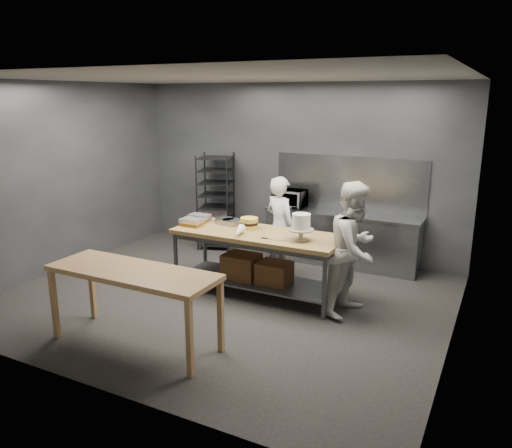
{
  "coord_description": "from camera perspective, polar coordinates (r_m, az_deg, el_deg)",
  "views": [
    {
      "loc": [
        3.39,
        -5.63,
        2.77
      ],
      "look_at": [
        0.35,
        0.31,
        1.05
      ],
      "focal_mm": 35.0,
      "sensor_mm": 36.0,
      "label": 1
    }
  ],
  "objects": [
    {
      "name": "chef_behind",
      "position": [
        7.73,
        2.78,
        -0.37
      ],
      "size": [
        0.68,
        0.58,
        1.59
      ],
      "primitive_type": "imported",
      "rotation": [
        0.0,
        0.0,
        2.74
      ],
      "color": "white",
      "rests_on": "ground"
    },
    {
      "name": "ground",
      "position": [
        7.14,
        -3.66,
        -8.43
      ],
      "size": [
        6.0,
        6.0,
        0.0
      ],
      "primitive_type": "plane",
      "color": "black",
      "rests_on": "ground"
    },
    {
      "name": "cake_pans",
      "position": [
        7.5,
        -4.16,
        0.41
      ],
      "size": [
        0.8,
        0.32,
        0.07
      ],
      "color": "gray",
      "rests_on": "work_table"
    },
    {
      "name": "microwave",
      "position": [
        8.67,
        3.88,
        2.97
      ],
      "size": [
        0.54,
        0.37,
        0.3
      ],
      "primitive_type": "imported",
      "color": "black",
      "rests_on": "back_counter"
    },
    {
      "name": "splashback_panel",
      "position": [
        8.58,
        10.58,
        4.66
      ],
      "size": [
        2.6,
        0.02,
        0.9
      ],
      "primitive_type": "cube",
      "color": "slate",
      "rests_on": "back_counter"
    },
    {
      "name": "layer_cake",
      "position": [
        7.15,
        -0.79,
        0.09
      ],
      "size": [
        0.25,
        0.25,
        0.16
      ],
      "color": "#E0C347",
      "rests_on": "work_table"
    },
    {
      "name": "speed_rack",
      "position": [
        9.3,
        -4.6,
        2.52
      ],
      "size": [
        0.77,
        0.8,
        1.75
      ],
      "color": "black",
      "rests_on": "ground"
    },
    {
      "name": "work_table",
      "position": [
        7.08,
        0.07,
        -3.65
      ],
      "size": [
        2.4,
        0.9,
        0.92
      ],
      "color": "olive",
      "rests_on": "ground"
    },
    {
      "name": "frosted_cake_stand",
      "position": [
        6.55,
        5.18,
        0.01
      ],
      "size": [
        0.34,
        0.34,
        0.36
      ],
      "color": "#A89F86",
      "rests_on": "work_table"
    },
    {
      "name": "offset_spatula",
      "position": [
        6.63,
        1.66,
        -1.74
      ],
      "size": [
        0.37,
        0.02,
        0.02
      ],
      "color": "slate",
      "rests_on": "work_table"
    },
    {
      "name": "piping_bag",
      "position": [
        6.77,
        -1.98,
        -0.9
      ],
      "size": [
        0.23,
        0.4,
        0.12
      ],
      "primitive_type": "cone",
      "rotation": [
        1.57,
        0.0,
        0.3
      ],
      "color": "white",
      "rests_on": "work_table"
    },
    {
      "name": "chef_right",
      "position": [
        6.51,
        11.15,
        -2.81
      ],
      "size": [
        0.82,
        0.97,
        1.74
      ],
      "primitive_type": "imported",
      "rotation": [
        0.0,
        0.0,
        1.36
      ],
      "color": "silver",
      "rests_on": "ground"
    },
    {
      "name": "near_counter",
      "position": [
        5.75,
        -13.89,
        -5.92
      ],
      "size": [
        2.0,
        0.7,
        0.9
      ],
      "color": "brown",
      "rests_on": "ground"
    },
    {
      "name": "back_wall",
      "position": [
        8.9,
        4.47,
        6.2
      ],
      "size": [
        6.0,
        0.04,
        3.0
      ],
      "primitive_type": "cube",
      "color": "#4C4F54",
      "rests_on": "ground"
    },
    {
      "name": "pastry_clamshells",
      "position": [
        7.49,
        -6.92,
        0.46
      ],
      "size": [
        0.35,
        0.49,
        0.11
      ],
      "color": "brown",
      "rests_on": "work_table"
    },
    {
      "name": "back_counter",
      "position": [
        8.5,
        9.72,
        -1.61
      ],
      "size": [
        2.6,
        0.6,
        0.9
      ],
      "color": "slate",
      "rests_on": "ground"
    }
  ]
}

